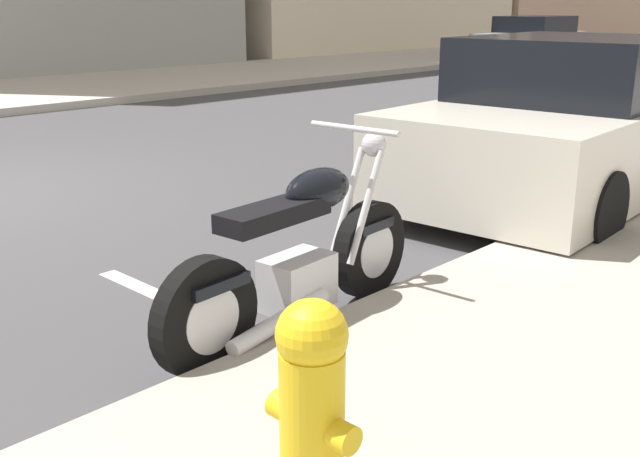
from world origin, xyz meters
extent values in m
cube|color=#ADA89E|center=(12.00, 7.19, 0.07)|extent=(120.00, 5.00, 0.14)
cube|color=silver|center=(0.00, -4.09, 0.00)|extent=(0.12, 2.20, 0.01)
cylinder|color=black|center=(0.93, -4.57, 0.31)|extent=(0.62, 0.15, 0.62)
cylinder|color=silver|center=(0.93, -4.57, 0.31)|extent=(0.35, 0.14, 0.34)
cylinder|color=black|center=(-0.44, -4.67, 0.31)|extent=(0.62, 0.15, 0.62)
cylinder|color=silver|center=(-0.44, -4.67, 0.31)|extent=(0.35, 0.14, 0.34)
cube|color=silver|center=(0.25, -4.62, 0.29)|extent=(0.42, 0.29, 0.30)
cube|color=black|center=(0.07, -4.63, 0.73)|extent=(0.69, 0.27, 0.10)
ellipsoid|color=black|center=(0.42, -4.60, 0.79)|extent=(0.50, 0.27, 0.24)
cube|color=black|center=(-0.39, -4.66, 0.48)|extent=(0.37, 0.21, 0.06)
cube|color=black|center=(0.91, -4.57, 0.48)|extent=(0.33, 0.18, 0.06)
cylinder|color=silver|center=(0.77, -4.51, 0.62)|extent=(0.34, 0.07, 0.65)
cylinder|color=silver|center=(0.79, -4.65, 0.62)|extent=(0.34, 0.07, 0.65)
cylinder|color=silver|center=(0.75, -4.58, 1.09)|extent=(0.08, 0.62, 0.04)
sphere|color=silver|center=(0.95, -4.57, 0.97)|extent=(0.15, 0.15, 0.15)
cylinder|color=silver|center=(-0.04, -4.78, 0.20)|extent=(0.71, 0.14, 0.16)
cube|color=beige|center=(4.10, -4.30, 0.55)|extent=(4.24, 2.07, 0.77)
cube|color=black|center=(4.13, -4.30, 1.21)|extent=(2.06, 1.80, 0.56)
cylinder|color=black|center=(5.42, -3.39, 0.31)|extent=(0.63, 0.26, 0.62)
cylinder|color=black|center=(2.69, -3.54, 0.31)|extent=(0.63, 0.26, 0.62)
cylinder|color=black|center=(2.79, -5.22, 0.31)|extent=(0.63, 0.26, 0.62)
cube|color=gray|center=(18.37, 3.89, 0.54)|extent=(4.12, 1.97, 0.77)
cube|color=black|center=(18.61, 3.90, 1.16)|extent=(2.33, 1.75, 0.46)
cylinder|color=black|center=(17.07, 3.01, 0.31)|extent=(0.63, 0.25, 0.62)
cylinder|color=black|center=(17.00, 4.65, 0.31)|extent=(0.63, 0.25, 0.62)
cylinder|color=black|center=(19.74, 3.12, 0.31)|extent=(0.63, 0.25, 0.62)
cylinder|color=black|center=(19.67, 4.76, 0.31)|extent=(0.63, 0.25, 0.62)
cylinder|color=gold|center=(-0.91, -5.86, 0.42)|extent=(0.22, 0.22, 0.56)
sphere|color=gold|center=(-0.91, -5.86, 0.76)|extent=(0.24, 0.24, 0.24)
cylinder|color=gold|center=(-0.91, -5.72, 0.45)|extent=(0.10, 0.08, 0.10)
cylinder|color=gold|center=(-0.91, -6.00, 0.45)|extent=(0.10, 0.08, 0.10)
camera|label=1|loc=(-2.48, -7.40, 1.79)|focal=42.02mm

